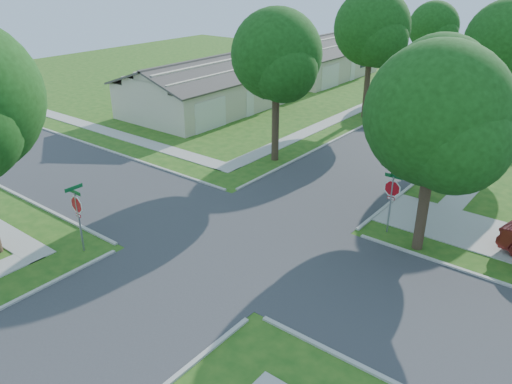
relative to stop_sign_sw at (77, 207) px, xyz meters
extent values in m
plane|color=#225216|center=(4.70, 4.70, -2.03)|extent=(100.00, 100.00, 0.00)
cube|color=#333335|center=(4.70, 4.70, -2.03)|extent=(7.00, 100.00, 0.02)
cube|color=#9E9B91|center=(-1.40, 30.70, -2.01)|extent=(1.20, 40.00, 0.04)
cube|color=#9E9B91|center=(12.60, 11.80, -2.01)|extent=(8.80, 3.60, 0.05)
cube|color=gray|center=(0.00, 0.00, -0.68)|extent=(0.06, 0.06, 2.70)
cylinder|color=white|center=(0.00, 0.00, 0.12)|extent=(1.05, 0.02, 1.05)
cylinder|color=#B50C16|center=(0.00, 0.00, 0.12)|extent=(0.90, 0.03, 0.90)
cube|color=#B50C16|center=(0.00, 0.00, -0.35)|extent=(0.34, 0.03, 0.12)
cube|color=white|center=(0.00, 0.00, -0.35)|extent=(0.30, 0.03, 0.08)
cube|color=#0C5426|center=(0.00, 0.00, 0.69)|extent=(0.80, 0.02, 0.16)
cube|color=#0C5426|center=(0.00, 0.00, 0.87)|extent=(0.02, 0.80, 0.16)
cube|color=gray|center=(9.40, 9.40, -0.68)|extent=(0.06, 0.06, 2.70)
cylinder|color=white|center=(9.40, 9.40, 0.12)|extent=(1.05, 0.02, 1.05)
cylinder|color=#B50C16|center=(9.40, 9.40, 0.12)|extent=(0.90, 0.03, 0.90)
cube|color=#B50C16|center=(9.40, 9.40, -0.35)|extent=(0.34, 0.03, 0.12)
cube|color=white|center=(9.40, 9.40, -0.35)|extent=(0.30, 0.03, 0.08)
cube|color=#0C5426|center=(9.40, 9.40, 0.69)|extent=(0.80, 0.02, 0.16)
cube|color=#0C5426|center=(9.40, 9.40, 0.87)|extent=(0.02, 0.80, 0.16)
cylinder|color=#38281C|center=(9.40, 13.70, -0.05)|extent=(0.44, 0.44, 3.95)
sphere|color=#143B0E|center=(9.40, 13.70, 3.85)|extent=(4.80, 4.80, 4.80)
sphere|color=#143B0E|center=(10.24, 13.22, 3.25)|extent=(3.46, 3.46, 3.46)
sphere|color=#143B0E|center=(8.68, 14.30, 3.37)|extent=(3.26, 3.26, 3.26)
cylinder|color=#38281C|center=(9.40, 25.70, 0.12)|extent=(0.44, 0.44, 4.30)
sphere|color=#143B0E|center=(9.40, 25.70, 4.48)|extent=(5.40, 5.40, 5.40)
sphere|color=#143B0E|center=(8.59, 26.38, 3.94)|extent=(3.67, 3.67, 3.67)
cylinder|color=#38281C|center=(0.00, 13.70, 0.09)|extent=(0.44, 0.44, 4.25)
sphere|color=#143B0E|center=(0.00, 13.70, 4.34)|extent=(5.20, 5.20, 5.20)
sphere|color=#143B0E|center=(0.91, 13.18, 3.69)|extent=(3.74, 3.74, 3.74)
sphere|color=#143B0E|center=(-0.78, 14.35, 3.82)|extent=(3.54, 3.54, 3.54)
cylinder|color=#38281C|center=(0.00, 25.70, 0.19)|extent=(0.44, 0.44, 4.44)
sphere|color=#143B0E|center=(0.00, 25.70, 4.73)|extent=(5.60, 5.60, 5.60)
sphere|color=#143B0E|center=(0.98, 25.14, 4.03)|extent=(4.03, 4.03, 4.03)
sphere|color=#143B0E|center=(-0.84, 26.40, 4.17)|extent=(3.81, 3.81, 3.81)
cylinder|color=#38281C|center=(0.00, 38.70, -0.08)|extent=(0.44, 0.44, 3.90)
sphere|color=#143B0E|center=(0.00, 38.70, 3.70)|extent=(4.60, 4.60, 4.60)
sphere|color=#143B0E|center=(0.80, 38.24, 3.13)|extent=(3.31, 3.31, 3.31)
sphere|color=#143B0E|center=(-0.69, 39.28, 3.24)|extent=(3.13, 3.13, 3.13)
cylinder|color=#38281C|center=(11.00, 8.90, -0.26)|extent=(0.44, 0.44, 3.54)
sphere|color=#143B0E|center=(11.00, 8.90, 3.83)|extent=(5.60, 5.60, 5.60)
sphere|color=#143B0E|center=(11.98, 8.34, 3.13)|extent=(4.03, 4.03, 4.03)
sphere|color=#143B0E|center=(10.16, 9.60, 3.27)|extent=(3.81, 3.81, 3.81)
cube|color=#C0AF97|center=(-11.30, 19.70, -0.63)|extent=(8.00, 13.00, 2.80)
cube|color=#413B37|center=(-9.30, 19.70, 1.42)|extent=(4.42, 13.60, 1.56)
cube|color=#413B37|center=(-13.30, 19.70, 1.42)|extent=(4.42, 13.60, 1.56)
cube|color=silver|center=(-7.27, 15.80, -0.93)|extent=(0.06, 3.20, 2.20)
cube|color=silver|center=(-7.27, 20.35, -1.03)|extent=(0.06, 0.90, 2.00)
cube|color=#1E2633|center=(-7.27, 22.95, -0.48)|extent=(0.06, 1.80, 1.10)
cube|color=#C0AF97|center=(-11.30, 36.70, -0.63)|extent=(8.00, 13.00, 2.80)
cube|color=#413B37|center=(-9.30, 36.70, 1.42)|extent=(4.42, 13.60, 1.56)
cube|color=#413B37|center=(-13.30, 36.70, 1.42)|extent=(4.42, 13.60, 1.56)
cube|color=silver|center=(-7.27, 32.80, -0.93)|extent=(0.06, 3.20, 2.20)
cube|color=silver|center=(-7.27, 37.35, -1.03)|extent=(0.06, 0.90, 2.00)
cube|color=#1E2633|center=(-7.27, 39.95, -0.48)|extent=(0.06, 1.80, 1.10)
imported|color=black|center=(5.90, 34.15, -1.27)|extent=(2.12, 4.60, 1.53)
imported|color=black|center=(3.50, 49.37, -1.37)|extent=(2.18, 4.70, 1.33)
camera|label=1|loc=(16.89, -9.80, 8.99)|focal=35.00mm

